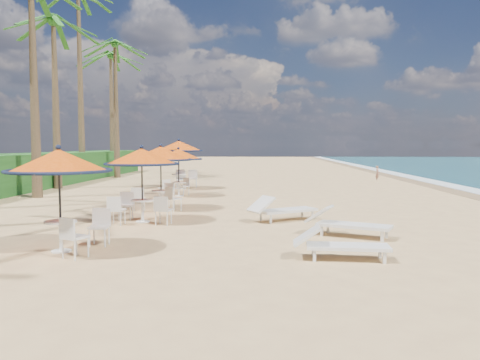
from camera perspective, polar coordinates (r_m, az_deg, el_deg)
The scene contains 14 objects.
ground at distance 9.90m, azimuth 9.14°, elevation -8.94°, with size 160.00×160.00×0.00m, color tan.
station_0 at distance 10.46m, azimuth -20.86°, elevation 1.11°, with size 2.17×2.17×2.27m.
station_1 at distance 13.88m, azimuth -12.02°, elevation 1.69°, with size 2.16×2.16×2.25m.
station_2 at distance 16.52m, azimuth -9.66°, elevation 2.25°, with size 2.21×2.32×2.31m.
station_3 at distance 20.67m, azimuth -7.58°, elevation 2.58°, with size 2.08×2.08×2.17m.
station_4 at distance 24.35m, azimuth -7.35°, elevation 3.39°, with size 2.48×2.48×2.59m.
lounger_near at distance 9.48m, azimuth 11.83°, elevation -7.62°, with size 1.90×0.70×0.67m.
lounger_mid at distance 11.87m, azimuth 12.69°, elevation -5.08°, with size 2.14×1.45×0.74m.
lounger_far at distance 13.97m, azimuth 5.00°, elevation -3.53°, with size 2.17×1.70×0.77m.
palm_4 at distance 26.69m, azimuth -21.78°, elevation 16.50°, with size 5.00×5.00×8.81m.
palm_5 at distance 32.70m, azimuth -19.12°, elevation 19.67°, with size 5.00×5.00×12.06m.
palm_6 at distance 34.04m, azimuth -15.00°, elevation 14.88°, with size 5.00×5.00×9.41m.
palm_7 at distance 38.20m, azimuth -15.48°, elevation 13.62°, with size 5.00×5.00×9.36m.
person at distance 31.09m, azimuth 16.41°, elevation 0.87°, with size 0.36×0.24×0.99m, color brown.
Camera 1 is at (-1.10, -9.58, 2.26)m, focal length 35.00 mm.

